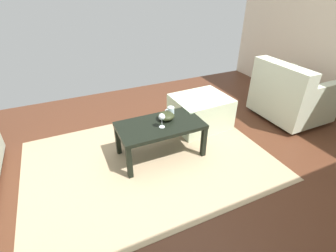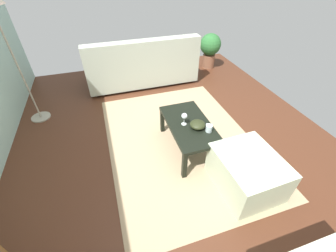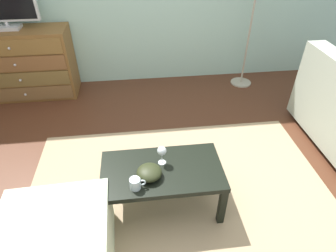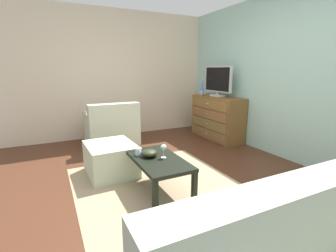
% 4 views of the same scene
% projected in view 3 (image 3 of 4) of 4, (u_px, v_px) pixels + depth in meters
% --- Properties ---
extents(ground_plane, '(5.88, 4.58, 0.05)m').
position_uv_depth(ground_plane, '(155.00, 183.00, 2.57)').
color(ground_plane, '#4E2A1A').
extents(area_rug, '(2.60, 1.90, 0.01)m').
position_uv_depth(area_rug, '(180.00, 197.00, 2.42)').
color(area_rug, tan).
rests_on(area_rug, ground_plane).
extents(dresser, '(1.20, 0.49, 0.85)m').
position_uv_depth(dresser, '(23.00, 64.00, 3.53)').
color(dresser, brown).
rests_on(dresser, ground_plane).
extents(coffee_table, '(0.91, 0.50, 0.41)m').
position_uv_depth(coffee_table, '(162.00, 174.00, 2.15)').
color(coffee_table, black).
rests_on(coffee_table, ground_plane).
extents(wine_glass, '(0.07, 0.07, 0.16)m').
position_uv_depth(wine_glass, '(162.00, 151.00, 2.11)').
color(wine_glass, silver).
rests_on(wine_glass, coffee_table).
extents(mug, '(0.11, 0.08, 0.08)m').
position_uv_depth(mug, '(136.00, 184.00, 1.95)').
color(mug, silver).
rests_on(mug, coffee_table).
extents(bowl_decorative, '(0.18, 0.18, 0.08)m').
position_uv_depth(bowl_decorative, '(149.00, 172.00, 2.04)').
color(bowl_decorative, '#272D18').
rests_on(bowl_decorative, coffee_table).
extents(ottoman, '(0.72, 0.62, 0.42)m').
position_uv_depth(ottoman, '(58.00, 239.00, 1.88)').
color(ottoman, beige).
rests_on(ottoman, ground_plane).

